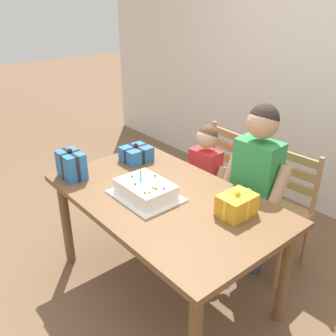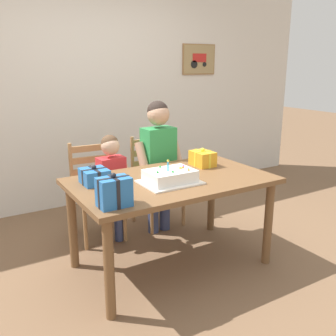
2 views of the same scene
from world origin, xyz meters
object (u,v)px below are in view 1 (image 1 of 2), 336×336
dining_table (164,208)px  gift_box_red_large (71,165)px  chair_right (278,210)px  child_older (256,176)px  gift_box_corner_small (237,205)px  child_younger (205,173)px  gift_box_beside_cake (136,154)px  chair_left (215,180)px  birthday_cake (146,190)px

dining_table → gift_box_red_large: (-0.63, -0.32, 0.19)m
chair_right → child_older: (-0.08, -0.21, 0.33)m
gift_box_corner_small → child_younger: 0.84m
child_older → gift_box_corner_small: bearing=-66.2°
gift_box_corner_small → child_younger: size_ratio=0.21×
gift_box_beside_cake → child_older: bearing=28.7°
gift_box_beside_cake → chair_right: size_ratio=0.23×
gift_box_red_large → child_older: 1.29m
chair_right → child_younger: 0.63m
chair_right → child_younger: child_younger is taller
dining_table → child_older: bearing=68.9°
gift_box_red_large → chair_left: size_ratio=0.24×
child_older → child_younger: size_ratio=1.27×
dining_table → birthday_cake: bearing=-126.7°
gift_box_beside_cake → gift_box_red_large: bearing=-96.6°
birthday_cake → child_younger: size_ratio=0.43×
birthday_cake → dining_table: bearing=53.3°
chair_left → child_older: child_older is taller
gift_box_corner_small → chair_left: bearing=139.6°
gift_box_beside_cake → gift_box_corner_small: 1.01m
birthday_cake → gift_box_red_large: gift_box_red_large is taller
chair_right → child_younger: size_ratio=0.89×
gift_box_red_large → child_older: size_ratio=0.17×
child_younger → gift_box_beside_cake: bearing=-125.6°
birthday_cake → gift_box_red_large: (-0.56, -0.23, 0.05)m
chair_right → gift_box_red_large: bearing=-129.2°
dining_table → gift_box_corner_small: 0.50m
gift_box_beside_cake → gift_box_corner_small: size_ratio=0.98×
gift_box_corner_small → gift_box_beside_cake: bearing=180.0°
dining_table → chair_right: (0.33, 0.84, -0.20)m
birthday_cake → chair_left: bearing=105.3°
birthday_cake → child_older: (0.31, 0.73, -0.01)m
gift_box_beside_cake → chair_right: (0.89, 0.65, -0.35)m
gift_box_beside_cake → child_older: size_ratio=0.16×
chair_left → chair_right: same height
gift_box_red_large → gift_box_beside_cake: (0.06, 0.51, -0.04)m
chair_right → child_older: child_older is taller
birthday_cake → chair_right: bearing=67.1°
chair_left → child_older: 0.69m
gift_box_beside_cake → chair_left: bearing=69.7°
gift_box_corner_small → child_younger: child_younger is taller
dining_table → gift_box_beside_cake: 0.62m
gift_box_corner_small → child_younger: (-0.69, 0.44, -0.20)m
gift_box_red_large → chair_right: bearing=50.8°
gift_box_beside_cake → child_older: (0.81, 0.44, -0.02)m
gift_box_beside_cake → birthday_cake: bearing=-29.7°
birthday_cake → gift_box_beside_cake: size_ratio=2.05×
chair_left → chair_right: 0.65m
gift_box_beside_cake → child_younger: child_younger is taller
gift_box_beside_cake → child_older: child_older is taller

